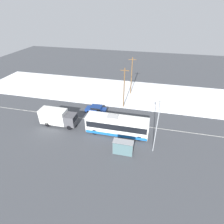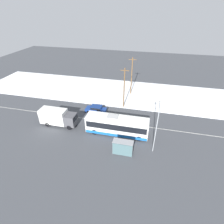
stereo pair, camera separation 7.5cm
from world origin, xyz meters
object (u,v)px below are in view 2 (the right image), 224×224
object	(u,v)px
box_truck	(58,117)
utility_pole_roadside	(124,88)
city_bus	(117,125)
sedan_car	(96,109)
utility_pole_snowlot	(132,76)
streetlamp	(157,124)
bus_shelter	(123,146)
pedestrian_at_stop	(119,143)

from	to	relation	value
box_truck	utility_pole_roadside	size ratio (longest dim) A/B	0.77
city_bus	utility_pole_roadside	bearing A→B (deg)	93.09
sedan_car	utility_pole_snowlot	distance (m)	12.63
city_bus	utility_pole_roadside	distance (m)	9.93
streetlamp	bus_shelter	bearing A→B (deg)	-152.81
sedan_car	streetlamp	bearing A→B (deg)	144.82
bus_shelter	city_bus	bearing A→B (deg)	111.18
sedan_car	bus_shelter	size ratio (longest dim) A/B	1.42
utility_pole_snowlot	bus_shelter	bearing A→B (deg)	-85.21
bus_shelter	utility_pole_roadside	distance (m)	14.82
pedestrian_at_stop	bus_shelter	size ratio (longest dim) A/B	0.56
box_truck	bus_shelter	world-z (taller)	box_truck
sedan_car	utility_pole_snowlot	world-z (taller)	utility_pole_snowlot
streetlamp	utility_pole_roadside	distance (m)	13.86
bus_shelter	utility_pole_roadside	xyz separation A→B (m)	(-2.39, 14.33, 2.93)
city_bus	utility_pole_roadside	world-z (taller)	utility_pole_roadside
pedestrian_at_stop	utility_pole_roadside	distance (m)	13.57
bus_shelter	pedestrian_at_stop	bearing A→B (deg)	120.37
pedestrian_at_stop	utility_pole_snowlot	size ratio (longest dim) A/B	0.19
city_bus	sedan_car	size ratio (longest dim) A/B	2.46
sedan_car	bus_shelter	world-z (taller)	bus_shelter
city_bus	utility_pole_roadside	xyz separation A→B (m)	(-0.51, 9.48, 2.90)
box_truck	utility_pole_roadside	world-z (taller)	utility_pole_roadside
city_bus	pedestrian_at_stop	xyz separation A→B (m)	(1.10, -3.52, -0.66)
box_truck	bus_shelter	bearing A→B (deg)	-20.46
city_bus	utility_pole_roadside	size ratio (longest dim) A/B	1.21
bus_shelter	utility_pole_snowlot	size ratio (longest dim) A/B	0.33
pedestrian_at_stop	streetlamp	bearing A→B (deg)	10.33
utility_pole_roadside	pedestrian_at_stop	bearing A→B (deg)	-82.94
city_bus	sedan_car	distance (m)	8.30
city_bus	bus_shelter	bearing A→B (deg)	-68.82
pedestrian_at_stop	bus_shelter	bearing A→B (deg)	-59.63
bus_shelter	utility_pole_snowlot	distance (m)	21.58
sedan_car	utility_pole_roadside	world-z (taller)	utility_pole_roadside
streetlamp	sedan_car	bearing A→B (deg)	144.82
pedestrian_at_stop	utility_pole_roadside	xyz separation A→B (m)	(-1.61, 13.00, 3.56)
city_bus	utility_pole_snowlot	world-z (taller)	utility_pole_snowlot
sedan_car	bus_shelter	xyz separation A→B (m)	(7.60, -10.80, 0.88)
bus_shelter	streetlamp	distance (m)	5.97
bus_shelter	utility_pole_snowlot	xyz separation A→B (m)	(-1.78, 21.28, 3.10)
bus_shelter	sedan_car	bearing A→B (deg)	125.13
box_truck	streetlamp	bearing A→B (deg)	-8.44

